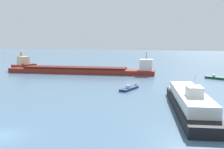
# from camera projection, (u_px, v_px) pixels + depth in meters

# --- Properties ---
(ground_plane) EXTENTS (400.00, 400.00, 0.00)m
(ground_plane) POSITION_uv_depth(u_px,v_px,m) (1.00, 136.00, 24.32)
(ground_plane) COLOR slate
(cargo_barge) EXTENTS (39.97, 8.87, 5.81)m
(cargo_barge) POSITION_uv_depth(u_px,v_px,m) (83.00, 70.00, 69.43)
(cargo_barge) COLOR maroon
(cargo_barge) RESTS_ON ground
(small_motorboat) EXTENTS (4.65, 3.20, 1.04)m
(small_motorboat) POSITION_uv_depth(u_px,v_px,m) (215.00, 78.00, 59.45)
(small_motorboat) COLOR #19472D
(small_motorboat) RESTS_ON ground
(white_riverboat) EXTENTS (7.05, 20.47, 5.02)m
(white_riverboat) POSITION_uv_depth(u_px,v_px,m) (190.00, 102.00, 32.83)
(white_riverboat) COLOR black
(white_riverboat) RESTS_ON ground
(tugboat) EXTENTS (9.84, 7.62, 5.23)m
(tugboat) POSITION_uv_depth(u_px,v_px,m) (24.00, 65.00, 76.89)
(tugboat) COLOR maroon
(tugboat) RESTS_ON ground
(fishing_skiff) EXTENTS (2.68, 5.51, 0.90)m
(fishing_skiff) POSITION_uv_depth(u_px,v_px,m) (129.00, 88.00, 46.80)
(fishing_skiff) COLOR navy
(fishing_skiff) RESTS_ON ground
(channel_buoy_red) EXTENTS (0.70, 0.70, 1.90)m
(channel_buoy_red) POSITION_uv_depth(u_px,v_px,m) (187.00, 87.00, 45.38)
(channel_buoy_red) COLOR red
(channel_buoy_red) RESTS_ON ground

